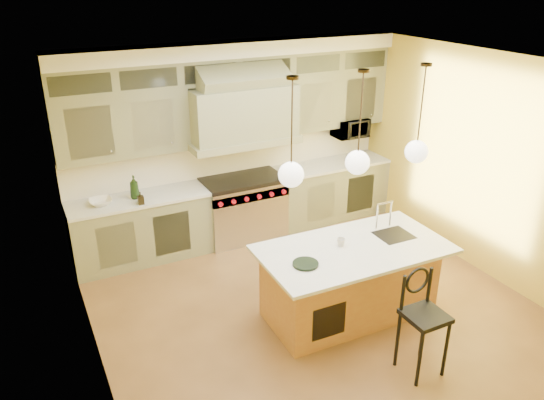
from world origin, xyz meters
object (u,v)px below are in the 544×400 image
range (243,207)px  kitchen_island (350,279)px  counter_stool (423,317)px  microwave (350,128)px

range → kitchen_island: bearing=-82.8°
range → counter_stool: bearing=-83.6°
range → counter_stool: counter_stool is taller
range → microwave: microwave is taller
counter_stool → range: bearing=96.6°
range → microwave: bearing=3.1°
kitchen_island → microwave: bearing=57.7°
microwave → kitchen_island: bearing=-123.4°
counter_stool → microwave: size_ratio=2.08×
range → microwave: (1.95, 0.11, 0.96)m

